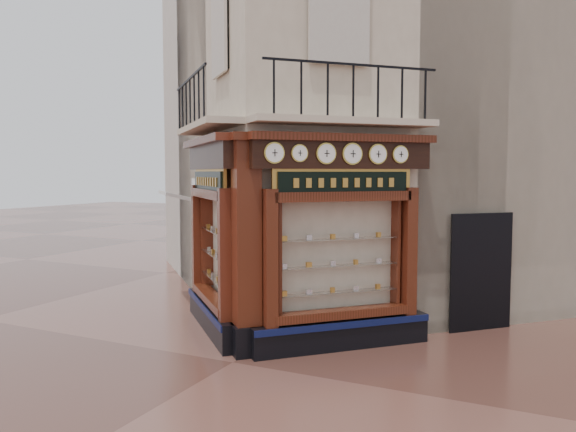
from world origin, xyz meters
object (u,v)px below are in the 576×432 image
Objects in this scene: clock_f at (400,154)px; corner_pilaster at (247,247)px; clock_c at (326,153)px; clock_a at (274,153)px; clock_b at (300,153)px; clock_d at (352,154)px; signboard_left at (209,181)px; awning at (182,303)px; clock_e at (378,154)px; signboard_right at (344,183)px.

corner_pilaster is at bearing 171.48° from clock_f.
corner_pilaster is 2.19m from clock_c.
clock_a is at bearing -47.89° from corner_pilaster.
clock_b is 0.81× the size of clock_c.
clock_d is 3.12m from signboard_left.
clock_a is at bearing -180.00° from clock_f.
clock_c is at bearing -17.53° from corner_pilaster.
clock_a is 0.97m from clock_c.
awning is (-4.73, 2.11, -3.62)m from clock_c.
clock_b is at bearing -180.00° from clock_e.
signboard_right is (-0.86, -0.70, -0.52)m from clock_f.
clock_b is 1.53m from clock_e.
clock_d reaches higher than clock_f.
clock_e is at bearing 0.00° from clock_c.
signboard_right is at bearing 15.52° from clock_c.
signboard_right is at bearing 4.63° from clock_a.
awning is at bearing 100.39° from clock_a.
clock_e is at bearing -128.93° from signboard_left.
clock_c is at bearing -164.48° from signboard_right.
clock_f is (0.33, 0.33, 0.00)m from clock_e.
awning is at bearing 120.79° from clock_e.
awning is (-5.79, 1.05, -3.62)m from clock_f.
corner_pilaster is at bearing 162.47° from clock_c.
clock_a is 1.19× the size of clock_b.
signboard_right is at bearing -135.00° from signboard_left.
corner_pilaster is at bearing 169.75° from signboard_right.
clock_e reaches higher than signboard_left.
clock_b is 0.94× the size of clock_f.
signboard_left is at bearing 145.49° from clock_f.
clock_f is 1.22m from signboard_right.
clock_d is 1.06× the size of clock_e.
clock_f is (1.06, 1.06, 0.00)m from clock_c.
clock_a is 0.97× the size of clock_c.
corner_pilaster is 2.56× the size of awning.
clock_d reaches higher than awning.
clock_f is at bearing -145.27° from awning.
signboard_left is at bearing 135.04° from clock_d.
clock_c is at bearing 0.00° from clock_a.
clock_e is 0.19× the size of signboard_right.
signboard_right is at bearing 6.99° from clock_b.
clock_f is (0.70, 0.70, -0.00)m from clock_d.
clock_f is (2.32, 1.71, 1.67)m from corner_pilaster.
clock_a reaches higher than signboard_left.
clock_c reaches higher than signboard_right.
clock_b reaches higher than signboard_left.
clock_b is 2.52m from signboard_left.
clock_d is 0.19× the size of signboard_left.
signboard_left is at bearing 100.25° from corner_pilaster.
corner_pilaster is 12.03× the size of clock_f.
clock_b is (0.90, 0.30, 1.67)m from corner_pilaster.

